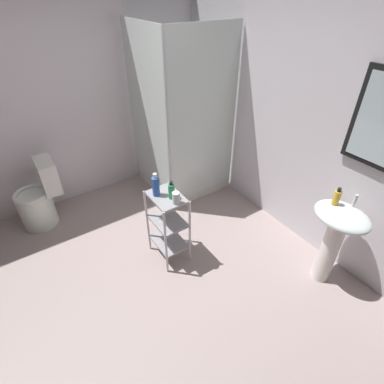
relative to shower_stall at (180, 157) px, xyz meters
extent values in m
cube|color=#A18E8C|center=(1.21, -1.23, -0.47)|extent=(4.20, 4.20, 0.02)
cube|color=silver|center=(1.21, 0.62, 0.79)|extent=(4.20, 0.10, 2.50)
cube|color=silver|center=(-0.64, -1.23, 0.79)|extent=(0.10, 4.20, 2.50)
cube|color=white|center=(-0.10, 0.10, -0.41)|extent=(0.90, 0.90, 0.10)
cube|color=silver|center=(-0.10, -0.35, 0.59)|extent=(0.90, 0.02, 1.90)
cube|color=silver|center=(0.35, 0.10, 0.59)|extent=(0.02, 0.90, 1.90)
cylinder|color=silver|center=(0.35, -0.35, 0.59)|extent=(0.04, 0.04, 1.90)
cylinder|color=silver|center=(-0.10, 0.10, -0.36)|extent=(0.08, 0.08, 0.00)
cylinder|color=white|center=(2.02, 0.29, -0.12)|extent=(0.15, 0.15, 0.68)
ellipsoid|color=white|center=(2.02, 0.29, 0.28)|extent=(0.46, 0.37, 0.13)
cylinder|color=silver|center=(2.02, 0.41, 0.40)|extent=(0.03, 0.03, 0.10)
cylinder|color=white|center=(-0.27, -1.74, -0.26)|extent=(0.37, 0.37, 0.40)
torus|color=white|center=(-0.27, -1.74, -0.05)|extent=(0.37, 0.37, 0.04)
cube|color=white|center=(-0.27, -1.52, 0.12)|extent=(0.35, 0.17, 0.36)
cylinder|color=silver|center=(0.80, -0.88, -0.09)|extent=(0.02, 0.02, 0.74)
cylinder|color=silver|center=(1.16, -0.88, -0.09)|extent=(0.02, 0.02, 0.74)
cylinder|color=silver|center=(0.80, -0.62, -0.09)|extent=(0.02, 0.02, 0.74)
cylinder|color=silver|center=(1.16, -0.62, -0.09)|extent=(0.02, 0.02, 0.74)
cube|color=#99999E|center=(0.98, -0.75, -0.28)|extent=(0.36, 0.26, 0.02)
cube|color=#99999E|center=(0.98, -0.75, -0.01)|extent=(0.36, 0.26, 0.02)
cube|color=#99999E|center=(0.98, -0.75, 0.27)|extent=(0.36, 0.26, 0.02)
cylinder|color=gold|center=(1.92, 0.30, 0.41)|extent=(0.05, 0.05, 0.12)
cylinder|color=black|center=(1.92, 0.30, 0.49)|extent=(0.03, 0.03, 0.03)
cylinder|color=blue|center=(0.91, -0.81, 0.37)|extent=(0.07, 0.07, 0.18)
cylinder|color=white|center=(0.91, -0.81, 0.48)|extent=(0.04, 0.04, 0.04)
cylinder|color=#299653|center=(1.03, -0.72, 0.35)|extent=(0.06, 0.06, 0.14)
cylinder|color=black|center=(1.03, -0.72, 0.43)|extent=(0.03, 0.03, 0.03)
cylinder|color=silver|center=(1.11, -0.73, 0.33)|extent=(0.07, 0.07, 0.11)
camera|label=1|loc=(2.86, -1.75, 1.84)|focal=27.78mm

